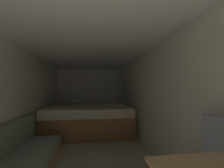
{
  "coord_description": "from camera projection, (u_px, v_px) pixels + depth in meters",
  "views": [
    {
      "loc": [
        0.08,
        -0.55,
        1.18
      ],
      "look_at": [
        0.51,
        2.42,
        1.34
      ],
      "focal_mm": 22.16,
      "sensor_mm": 36.0,
      "label": 1
    }
  ],
  "objects": [
    {
      "name": "ground_plane",
      "position": [
        87.0,
        157.0,
        2.47
      ],
      "size": [
        7.52,
        7.52,
        0.0
      ],
      "primitive_type": "plane",
      "color": "#A39984"
    },
    {
      "name": "bed",
      "position": [
        89.0,
        118.0,
        4.19
      ],
      "size": [
        2.32,
        1.99,
        0.92
      ],
      "color": "olive",
      "rests_on": "ground"
    },
    {
      "name": "wall_back",
      "position": [
        90.0,
        96.0,
        5.27
      ],
      "size": [
        2.54,
        0.05,
        2.0
      ],
      "primitive_type": "cube",
      "color": "silver",
      "rests_on": "ground"
    },
    {
      "name": "ceiling_slab",
      "position": [
        88.0,
        46.0,
        2.58
      ],
      "size": [
        2.54,
        5.52,
        0.05
      ],
      "primitive_type": "cube",
      "color": "white",
      "rests_on": "wall_left"
    },
    {
      "name": "wall_right",
      "position": [
        152.0,
        101.0,
        2.7
      ],
      "size": [
        0.05,
        5.52,
        2.0
      ],
      "primitive_type": "cube",
      "color": "silver",
      "rests_on": "ground"
    },
    {
      "name": "wall_left",
      "position": [
        14.0,
        102.0,
        2.35
      ],
      "size": [
        0.05,
        5.52,
        2.0
      ],
      "primitive_type": "cube",
      "color": "silver",
      "rests_on": "ground"
    }
  ]
}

